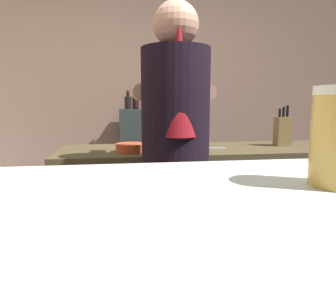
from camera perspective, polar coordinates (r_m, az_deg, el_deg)
The scene contains 11 objects.
wall_back at distance 3.56m, azimuth -3.85°, elevation 11.10°, with size 5.20×0.10×2.70m, color #977664.
prep_counter at distance 2.19m, azimuth 9.23°, elevation -11.28°, with size 2.10×0.60×0.89m, color #4E412A.
back_shelf at distance 3.34m, azimuth -1.92°, elevation -2.23°, with size 0.81×0.36×1.13m, color #313A38.
bartender at distance 1.54m, azimuth 1.42°, elevation 0.45°, with size 0.43×0.51×1.67m.
knife_block at distance 2.28m, azimuth 20.54°, elevation 3.30°, with size 0.10×0.08×0.28m.
mixing_bowl at distance 1.87m, azimuth -6.83°, elevation 0.34°, with size 0.19×0.19×0.05m, color #C94A2B.
chefs_knife at distance 2.01m, azimuth 7.31°, elevation 0.23°, with size 0.24×0.03×0.01m, color silver.
bottle_vinegar at distance 3.35m, azimuth -6.00°, elevation 8.98°, with size 0.07×0.07×0.22m.
bottle_soy at distance 3.22m, azimuth -2.07°, elevation 9.20°, with size 0.05×0.05×0.24m.
bottle_hot_sauce at distance 3.24m, azimuth -3.58°, elevation 9.24°, with size 0.06×0.06×0.25m.
bottle_olive_oil at distance 3.29m, azimuth -7.43°, elevation 8.75°, with size 0.07×0.07×0.19m.
Camera 1 is at (-0.29, -1.34, 1.18)m, focal length 32.79 mm.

